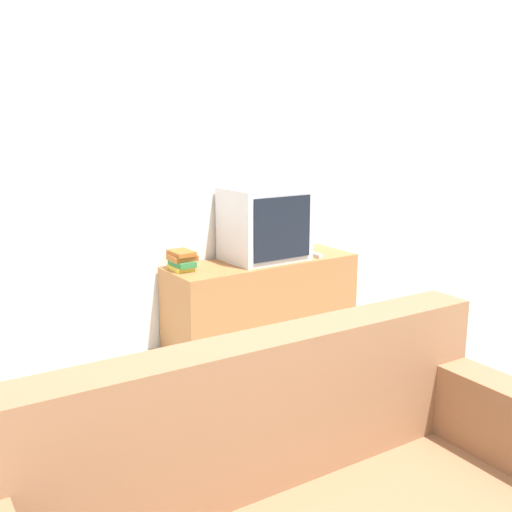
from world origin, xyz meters
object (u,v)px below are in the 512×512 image
Objects in this scene: tv_stand at (263,300)px; book_stack at (182,260)px; remote_on_stand at (315,254)px; television at (265,224)px.

tv_stand is 0.67m from book_stack.
remote_on_stand is (0.94, -0.16, -0.05)m from book_stack.
television reaches higher than book_stack.
book_stack is at bearing 170.17° from remote_on_stand.
remote_on_stand is at bearing -14.63° from tv_stand.
television is 2.68× the size of book_stack.
television is at bearing 161.81° from remote_on_stand.
television is (0.03, 0.02, 0.52)m from tv_stand.
television is 0.63m from book_stack.
book_stack reaches higher than remote_on_stand.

